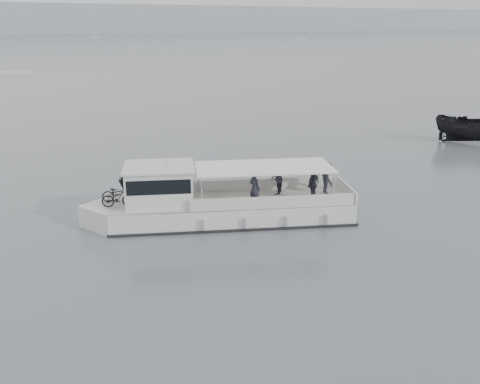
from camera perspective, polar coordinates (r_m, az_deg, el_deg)
ground at (r=27.58m, az=2.89°, el=-5.23°), size 1400.00×1400.00×0.00m
tour_boat at (r=29.90m, az=-3.37°, el=-1.25°), size 14.81×8.55×6.39m
dark_motorboat at (r=54.22m, az=23.80°, el=6.23°), size 6.85×6.98×2.74m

